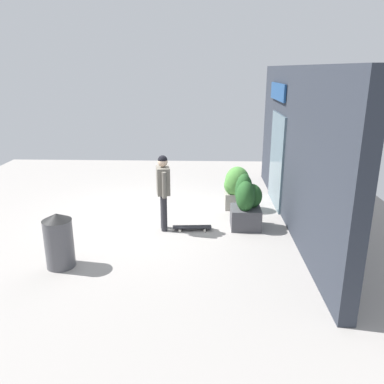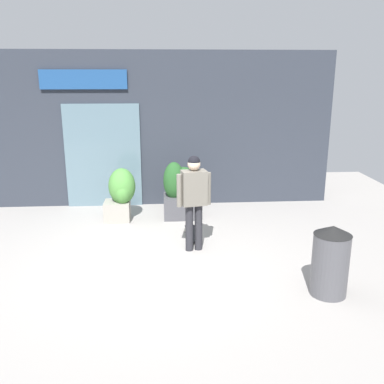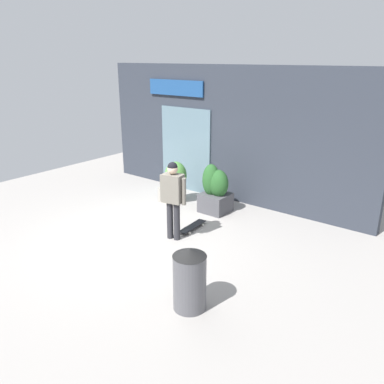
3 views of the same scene
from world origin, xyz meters
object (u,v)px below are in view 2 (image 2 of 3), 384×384
at_px(skateboarder, 194,194).
at_px(planter_box_right, 178,190).
at_px(planter_box_left, 121,193).
at_px(trash_bin, 330,260).
at_px(skateboard, 193,233).

relative_size(skateboarder, planter_box_right, 1.38).
bearing_deg(planter_box_left, trash_bin, -46.73).
bearing_deg(trash_bin, skateboarder, 136.36).
xyz_separation_m(skateboarder, trash_bin, (1.71, -1.64, -0.49)).
bearing_deg(skateboarder, planter_box_right, -4.56).
relative_size(planter_box_left, planter_box_right, 0.91).
height_order(planter_box_right, trash_bin, planter_box_right).
bearing_deg(skateboard, planter_box_right, 6.36).
distance_m(skateboarder, skateboard, 1.11).
bearing_deg(skateboarder, trash_bin, -144.51).
height_order(skateboard, planter_box_right, planter_box_right).
bearing_deg(planter_box_left, skateboard, -36.60).
xyz_separation_m(skateboard, trash_bin, (1.70, -2.24, 0.43)).
bearing_deg(trash_bin, planter_box_right, 119.33).
bearing_deg(skateboarder, planter_box_left, 28.94).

